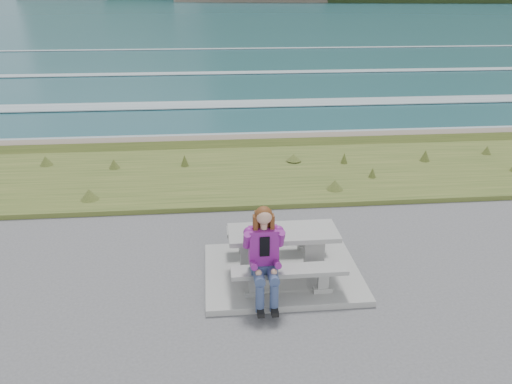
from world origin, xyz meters
TOP-DOWN VIEW (x-y plane):
  - concrete_slab at (0.00, 0.00)m, footprint 2.60×2.10m
  - picnic_table at (0.00, 0.00)m, footprint 1.80×0.75m
  - bench_landward at (0.00, -0.70)m, footprint 1.80×0.35m
  - bench_seaward at (0.00, 0.70)m, footprint 1.80×0.35m
  - grass_verge at (0.00, 5.00)m, footprint 160.00×4.50m
  - shore_drop at (0.00, 7.90)m, footprint 160.00×0.80m
  - ocean at (0.00, 25.09)m, footprint 1600.00×1600.00m
  - seated_woman at (-0.40, -0.84)m, footprint 0.44×0.77m

SIDE VIEW (x-z plane):
  - ocean at x=0.00m, z-range -1.79..-1.70m
  - grass_verge at x=0.00m, z-range -0.11..0.11m
  - shore_drop at x=0.00m, z-range -1.10..1.10m
  - concrete_slab at x=0.00m, z-range 0.00..0.10m
  - bench_landward at x=0.00m, z-range 0.22..0.67m
  - bench_seaward at x=0.00m, z-range 0.22..0.67m
  - seated_woman at x=-0.40m, z-range -0.10..1.40m
  - picnic_table at x=0.00m, z-range 0.31..1.06m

